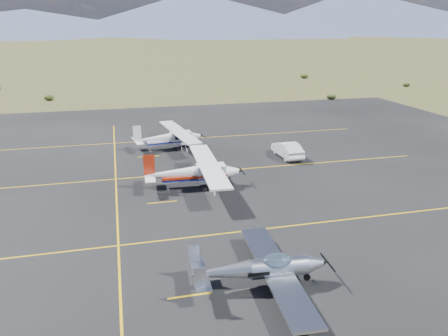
{
  "coord_description": "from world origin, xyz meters",
  "views": [
    {
      "loc": [
        -5.53,
        -20.01,
        11.57
      ],
      "look_at": [
        1.69,
        8.98,
        1.6
      ],
      "focal_mm": 35.0,
      "sensor_mm": 36.0,
      "label": 1
    }
  ],
  "objects_px": {
    "aircraft_plain": "(169,137)",
    "aircraft_low_wing": "(263,269)",
    "aircraft_cessna": "(194,172)",
    "sedan": "(287,149)"
  },
  "relations": [
    {
      "from": "aircraft_cessna",
      "to": "aircraft_plain",
      "type": "distance_m",
      "value": 10.87
    },
    {
      "from": "aircraft_plain",
      "to": "aircraft_low_wing",
      "type": "bearing_deg",
      "value": -95.23
    },
    {
      "from": "aircraft_low_wing",
      "to": "aircraft_cessna",
      "type": "distance_m",
      "value": 13.4
    },
    {
      "from": "aircraft_plain",
      "to": "sedan",
      "type": "bearing_deg",
      "value": -36.45
    },
    {
      "from": "aircraft_low_wing",
      "to": "sedan",
      "type": "distance_m",
      "value": 20.79
    },
    {
      "from": "aircraft_plain",
      "to": "sedan",
      "type": "xyz_separation_m",
      "value": [
        9.99,
        -5.38,
        -0.4
      ]
    },
    {
      "from": "aircraft_cessna",
      "to": "aircraft_plain",
      "type": "relative_size",
      "value": 1.06
    },
    {
      "from": "aircraft_cessna",
      "to": "aircraft_low_wing",
      "type": "bearing_deg",
      "value": -84.3
    },
    {
      "from": "aircraft_cessna",
      "to": "sedan",
      "type": "xyz_separation_m",
      "value": [
        9.51,
        5.48,
        -0.47
      ]
    },
    {
      "from": "aircraft_low_wing",
      "to": "aircraft_plain",
      "type": "distance_m",
      "value": 24.27
    }
  ]
}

